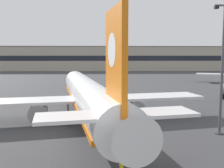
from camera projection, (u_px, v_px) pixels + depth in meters
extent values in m
plane|color=#3D3D3F|center=(128.00, 152.00, 22.49)|extent=(400.00, 400.00, 0.00)
cube|color=yellow|center=(114.00, 97.00, 52.30)|extent=(4.41, 179.96, 0.01)
cylinder|color=white|center=(87.00, 93.00, 33.56)|extent=(10.53, 36.07, 3.80)
cone|color=white|center=(75.00, 80.00, 52.27)|extent=(4.04, 3.24, 3.61)
cone|color=white|center=(130.00, 134.00, 14.71)|extent=(3.33, 3.29, 2.85)
cube|color=orange|center=(87.00, 101.00, 33.68)|extent=(9.92, 33.23, 0.44)
cube|color=black|center=(76.00, 78.00, 50.36)|extent=(3.01, 1.62, 0.60)
cube|color=white|center=(87.00, 99.00, 34.24)|extent=(32.33, 10.76, 0.36)
cylinder|color=gray|center=(38.00, 112.00, 32.03)|extent=(2.94, 3.97, 2.30)
cylinder|color=black|center=(39.00, 109.00, 33.82)|extent=(1.95, 0.55, 1.95)
cylinder|color=gray|center=(133.00, 108.00, 34.77)|extent=(2.94, 3.97, 2.30)
cylinder|color=black|center=(129.00, 105.00, 36.56)|extent=(1.95, 0.55, 1.95)
cube|color=orange|center=(115.00, 60.00, 17.76)|extent=(1.30, 4.79, 7.20)
cylinder|color=white|center=(115.00, 50.00, 17.97)|extent=(0.89, 2.44, 2.40)
cube|color=white|center=(117.00, 115.00, 17.57)|extent=(11.33, 4.83, 0.24)
cylinder|color=#4C4C51|center=(77.00, 93.00, 47.84)|extent=(0.24, 0.24, 1.60)
cylinder|color=black|center=(77.00, 99.00, 47.95)|extent=(0.56, 0.96, 0.90)
cylinder|color=#4C4C51|center=(68.00, 110.00, 31.24)|extent=(0.24, 0.24, 1.60)
cylinder|color=black|center=(68.00, 120.00, 31.36)|extent=(0.64, 1.35, 1.30)
cylinder|color=#4C4C51|center=(110.00, 109.00, 32.38)|extent=(0.24, 0.24, 1.60)
cylinder|color=black|center=(110.00, 117.00, 32.50)|extent=(0.64, 1.35, 1.30)
cylinder|color=#515156|center=(222.00, 71.00, 27.02)|extent=(0.28, 0.28, 13.67)
cylinder|color=#333338|center=(219.00, 133.00, 27.75)|extent=(0.90, 0.90, 0.10)
cube|color=black|center=(216.00, 7.00, 26.29)|extent=(0.44, 0.36, 0.28)
cylinder|color=black|center=(224.00, 97.00, 49.71)|extent=(0.80, 0.96, 0.96)
cube|color=#B2A893|center=(96.00, 59.00, 149.61)|extent=(157.72, 12.00, 13.71)
cube|color=black|center=(95.00, 58.00, 143.55)|extent=(151.41, 0.12, 2.80)
cube|color=gray|center=(95.00, 47.00, 148.85)|extent=(158.12, 12.40, 0.40)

